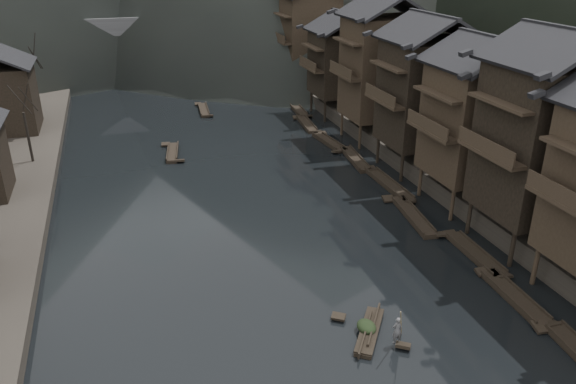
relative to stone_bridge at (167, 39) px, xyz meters
name	(u,v)px	position (x,y,z in m)	size (l,w,h in m)	color
water	(326,342)	(0.00, -72.00, -5.11)	(300.00, 300.00, 0.00)	black
right_bank	(466,96)	(35.00, -32.00, -4.21)	(40.00, 200.00, 1.80)	#2D2823
stilt_houses	(437,78)	(17.28, -52.51, 3.70)	(9.00, 67.60, 15.25)	black
moored_sampans	(355,160)	(12.19, -47.91, -4.91)	(2.86, 68.76, 0.47)	black
midriver_boats	(188,96)	(0.41, -18.16, -4.91)	(13.35, 48.90, 0.45)	black
stone_bridge	(167,39)	(0.00, 0.00, 0.00)	(40.00, 6.00, 9.00)	#4C4C4F
hero_sampan	(370,331)	(2.49, -72.05, -4.91)	(3.22, 4.16, 0.43)	black
cargo_heap	(367,321)	(2.37, -71.88, -4.38)	(1.00, 1.31, 0.60)	black
boatman	(397,327)	(3.39, -73.35, -3.89)	(0.58, 0.38, 1.58)	#59595B
bamboo_pole	(405,285)	(3.59, -73.35, -1.38)	(0.06, 0.06, 4.28)	#8C7A51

